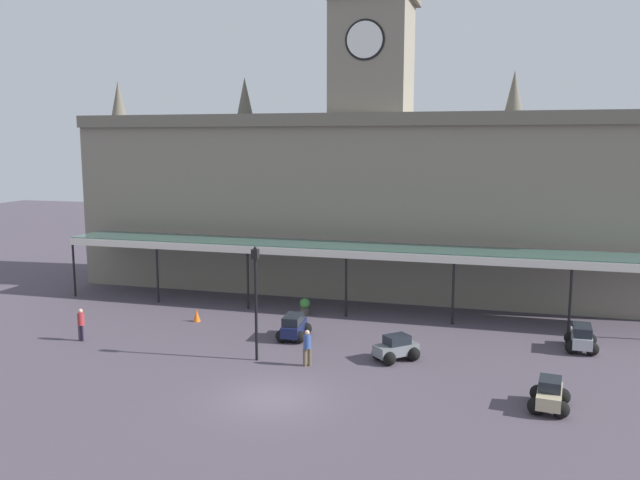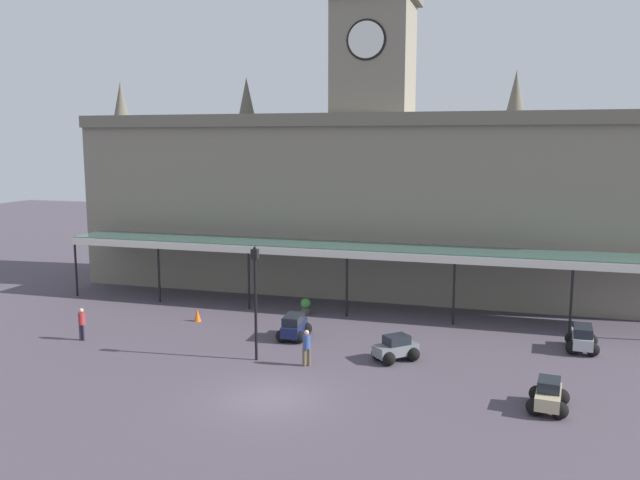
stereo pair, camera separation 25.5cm
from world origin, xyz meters
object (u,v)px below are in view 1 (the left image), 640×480
Objects in this scene: car_navy_estate at (294,328)px; victorian_lamppost at (256,291)px; car_silver_estate at (581,339)px; planter_forecourt_centre at (305,306)px; pedestrian_crossing_forecourt at (81,323)px; pedestrian_beside_cars at (307,346)px; traffic_cone at (197,315)px; car_grey_sedan at (396,350)px; car_beige_sedan at (549,396)px.

victorian_lamppost is at bearing -99.78° from car_navy_estate.
planter_forecourt_centre is at bearing 169.93° from car_silver_estate.
pedestrian_crossing_forecourt is (-10.24, -3.27, 0.34)m from car_navy_estate.
car_silver_estate is at bearing 25.36° from pedestrian_beside_cars.
planter_forecourt_centre reaches higher than traffic_cone.
car_grey_sedan is at bearing 4.93° from pedestrian_crossing_forecourt.
car_beige_sedan is 22.42m from pedestrian_crossing_forecourt.
car_silver_estate is 2.39× the size of planter_forecourt_centre.
car_grey_sedan is at bearing 148.50° from car_beige_sedan.
pedestrian_crossing_forecourt is at bearing -129.70° from traffic_cone.
pedestrian_beside_cars is (-3.73, -1.85, 0.41)m from car_grey_sedan.
pedestrian_crossing_forecourt reaches higher than car_grey_sedan.
car_grey_sedan is 2.32× the size of planter_forecourt_centre.
traffic_cone is (-6.23, 1.56, -0.22)m from car_navy_estate.
car_grey_sedan is (-8.41, -3.90, -0.06)m from car_silver_estate.
victorian_lamppost is (-2.47, 0.12, 2.38)m from pedestrian_beside_cars.
victorian_lamppost is at bearing -2.19° from pedestrian_crossing_forecourt.
pedestrian_beside_cars is 8.80m from planter_forecourt_centre.
car_navy_estate is at bearing 154.01° from car_beige_sedan.
pedestrian_beside_cars reaches higher than car_silver_estate.
pedestrian_beside_cars is 0.31× the size of victorian_lamppost.
car_beige_sedan is at bearing -9.97° from victorian_lamppost.
traffic_cone is (-18.26, 7.42, -0.16)m from car_beige_sedan.
pedestrian_crossing_forecourt is at bearing -167.73° from car_silver_estate.
car_navy_estate is 3.36× the size of traffic_cone.
car_navy_estate is at bearing 17.72° from pedestrian_crossing_forecourt.
car_silver_estate is at bearing 76.05° from car_beige_sedan.
car_grey_sedan is at bearing -155.10° from car_silver_estate.
victorian_lamppost is 7.76× the size of traffic_cone.
car_navy_estate is 5.89m from car_grey_sedan.
car_navy_estate reaches higher than car_grey_sedan.
car_silver_estate reaches higher than planter_forecourt_centre.
car_beige_sedan is 2.22× the size of planter_forecourt_centre.
car_beige_sedan is 1.28× the size of pedestrian_beside_cars.
pedestrian_beside_cars is at bearing -33.35° from traffic_cone.
traffic_cone is (4.01, 4.83, -0.57)m from pedestrian_crossing_forecourt.
car_silver_estate is at bearing 12.27° from pedestrian_crossing_forecourt.
traffic_cone is at bearing 157.88° from car_beige_sedan.
car_grey_sedan is 9.14m from planter_forecourt_centre.
car_grey_sedan is at bearing -45.61° from planter_forecourt_centre.
victorian_lamppost is 5.56× the size of planter_forecourt_centre.
traffic_cone is at bearing -150.46° from planter_forecourt_centre.
pedestrian_beside_cars is at bearing -72.36° from planter_forecourt_centre.
car_grey_sedan is at bearing -18.90° from car_navy_estate.
car_navy_estate is at bearing 161.10° from car_grey_sedan.
pedestrian_beside_cars reaches higher than car_navy_estate.
car_grey_sedan is at bearing -16.36° from traffic_cone.
car_navy_estate is at bearing 80.22° from victorian_lamppost.
car_silver_estate is at bearing 24.90° from car_grey_sedan.
traffic_cone is 6.22m from planter_forecourt_centre.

